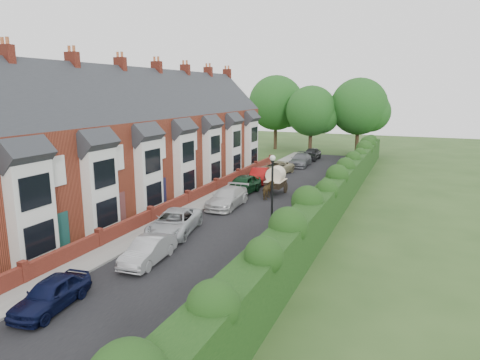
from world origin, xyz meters
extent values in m
plane|color=#2D4C1E|center=(0.00, 0.00, 0.00)|extent=(140.00, 140.00, 0.00)
cube|color=black|center=(-0.50, 11.00, 0.01)|extent=(6.00, 58.00, 0.02)
cube|color=gray|center=(3.60, 11.00, 0.06)|extent=(2.20, 58.00, 0.12)
cube|color=gray|center=(-4.35, 11.00, 0.06)|extent=(1.70, 58.00, 0.12)
cube|color=gray|center=(2.55, 11.00, 0.07)|extent=(0.18, 58.00, 0.13)
cube|color=gray|center=(-3.55, 11.00, 0.07)|extent=(0.18, 58.00, 0.13)
cube|color=#113310|center=(5.40, 11.00, 1.25)|extent=(1.50, 58.00, 2.50)
cube|color=brown|center=(-11.00, 10.00, 3.25)|extent=(8.00, 40.00, 6.50)
cube|color=#292C31|center=(-11.00, 10.00, 6.50)|extent=(8.00, 40.20, 8.00)
cube|color=white|center=(-6.65, -3.10, 2.60)|extent=(0.70, 2.40, 5.20)
cube|color=black|center=(-6.28, -3.10, 1.40)|extent=(0.06, 1.80, 1.60)
cube|color=black|center=(-6.28, -3.10, 3.80)|extent=(0.06, 1.80, 1.60)
cube|color=#292C31|center=(-6.80, -3.10, 5.60)|extent=(1.70, 2.60, 1.70)
cube|color=#3F2D2D|center=(-6.96, -1.00, 1.05)|extent=(0.08, 0.90, 2.10)
cube|color=white|center=(-6.95, -1.10, 4.40)|extent=(0.12, 1.20, 1.60)
cube|color=white|center=(-6.65, 1.90, 2.60)|extent=(0.70, 2.40, 5.20)
cube|color=black|center=(-6.28, 1.90, 1.40)|extent=(0.06, 1.80, 1.60)
cube|color=black|center=(-6.28, 1.90, 3.80)|extent=(0.06, 1.80, 1.60)
cube|color=#292C31|center=(-6.80, 1.90, 5.60)|extent=(1.70, 2.60, 1.70)
cube|color=#3F2D2D|center=(-6.96, 4.00, 1.05)|extent=(0.08, 0.90, 2.10)
cube|color=white|center=(-6.95, 3.90, 4.40)|extent=(0.12, 1.20, 1.60)
cube|color=white|center=(-6.65, 6.90, 2.60)|extent=(0.70, 2.40, 5.20)
cube|color=black|center=(-6.28, 6.90, 1.40)|extent=(0.06, 1.80, 1.60)
cube|color=black|center=(-6.28, 6.90, 3.80)|extent=(0.06, 1.80, 1.60)
cube|color=#292C31|center=(-6.80, 6.90, 5.60)|extent=(1.70, 2.60, 1.70)
cube|color=#3F2D2D|center=(-6.96, 9.00, 1.05)|extent=(0.08, 0.90, 2.10)
cube|color=white|center=(-6.95, 8.90, 4.40)|extent=(0.12, 1.20, 1.60)
cube|color=white|center=(-6.65, 11.90, 2.60)|extent=(0.70, 2.40, 5.20)
cube|color=black|center=(-6.28, 11.90, 1.40)|extent=(0.06, 1.80, 1.60)
cube|color=black|center=(-6.28, 11.90, 3.80)|extent=(0.06, 1.80, 1.60)
cube|color=#292C31|center=(-6.80, 11.90, 5.60)|extent=(1.70, 2.60, 1.70)
cube|color=#3F2D2D|center=(-6.96, 14.00, 1.05)|extent=(0.08, 0.90, 2.10)
cube|color=white|center=(-6.95, 13.90, 4.40)|extent=(0.12, 1.20, 1.60)
cube|color=white|center=(-6.65, 16.90, 2.60)|extent=(0.70, 2.40, 5.20)
cube|color=black|center=(-6.28, 16.90, 1.40)|extent=(0.06, 1.80, 1.60)
cube|color=black|center=(-6.28, 16.90, 3.80)|extent=(0.06, 1.80, 1.60)
cube|color=#292C31|center=(-6.80, 16.90, 5.60)|extent=(1.70, 2.60, 1.70)
cube|color=#3F2D2D|center=(-6.96, 19.00, 1.05)|extent=(0.08, 0.90, 2.10)
cube|color=white|center=(-6.95, 18.90, 4.40)|extent=(0.12, 1.20, 1.60)
cube|color=white|center=(-6.65, 21.90, 2.60)|extent=(0.70, 2.40, 5.20)
cube|color=black|center=(-6.28, 21.90, 1.40)|extent=(0.06, 1.80, 1.60)
cube|color=black|center=(-6.28, 21.90, 3.80)|extent=(0.06, 1.80, 1.60)
cube|color=#292C31|center=(-6.80, 21.90, 5.60)|extent=(1.70, 2.60, 1.70)
cube|color=#3F2D2D|center=(-6.96, 24.00, 1.05)|extent=(0.08, 0.90, 2.10)
cube|color=white|center=(-6.95, 23.90, 4.40)|extent=(0.12, 1.20, 1.60)
cube|color=white|center=(-6.65, 26.90, 2.60)|extent=(0.70, 2.40, 5.20)
cube|color=black|center=(-6.28, 26.90, 1.40)|extent=(0.06, 1.80, 1.60)
cube|color=black|center=(-6.28, 26.90, 3.80)|extent=(0.06, 1.80, 1.60)
cube|color=#292C31|center=(-6.80, 26.90, 5.60)|extent=(1.70, 2.60, 1.70)
cube|color=#3F2D2D|center=(-6.96, 29.00, 1.05)|extent=(0.08, 0.90, 2.10)
cube|color=white|center=(-6.95, 28.90, 4.40)|extent=(0.12, 1.20, 1.60)
cube|color=maroon|center=(-11.00, 0.00, 10.30)|extent=(0.90, 0.50, 1.60)
cylinder|color=#AA5A33|center=(-11.20, 0.00, 11.25)|extent=(0.20, 0.20, 0.50)
cylinder|color=#AA5A33|center=(-10.80, 0.00, 11.25)|extent=(0.20, 0.20, 0.50)
cube|color=maroon|center=(-11.00, 5.00, 10.30)|extent=(0.90, 0.50, 1.60)
cylinder|color=#AA5A33|center=(-11.20, 5.00, 11.25)|extent=(0.20, 0.20, 0.50)
cylinder|color=#AA5A33|center=(-10.80, 5.00, 11.25)|extent=(0.20, 0.20, 0.50)
cube|color=maroon|center=(-11.00, 10.00, 10.30)|extent=(0.90, 0.50, 1.60)
cylinder|color=#AA5A33|center=(-11.20, 10.00, 11.25)|extent=(0.20, 0.20, 0.50)
cylinder|color=#AA5A33|center=(-10.80, 10.00, 11.25)|extent=(0.20, 0.20, 0.50)
cube|color=maroon|center=(-11.00, 15.00, 10.30)|extent=(0.90, 0.50, 1.60)
cylinder|color=#AA5A33|center=(-11.20, 15.00, 11.25)|extent=(0.20, 0.20, 0.50)
cylinder|color=#AA5A33|center=(-10.80, 15.00, 11.25)|extent=(0.20, 0.20, 0.50)
cube|color=maroon|center=(-11.00, 20.00, 10.30)|extent=(0.90, 0.50, 1.60)
cylinder|color=#AA5A33|center=(-11.20, 20.00, 11.25)|extent=(0.20, 0.20, 0.50)
cylinder|color=#AA5A33|center=(-10.80, 20.00, 11.25)|extent=(0.20, 0.20, 0.50)
cube|color=maroon|center=(-11.00, 25.00, 10.30)|extent=(0.90, 0.50, 1.60)
cylinder|color=#AA5A33|center=(-11.20, 25.00, 11.25)|extent=(0.20, 0.20, 0.50)
cylinder|color=#AA5A33|center=(-10.80, 25.00, 11.25)|extent=(0.20, 0.20, 0.50)
cube|color=maroon|center=(-11.00, 30.00, 10.30)|extent=(0.90, 0.50, 1.60)
cylinder|color=#AA5A33|center=(-11.20, 30.00, 11.25)|extent=(0.20, 0.20, 0.50)
cylinder|color=#AA5A33|center=(-10.80, 30.00, 11.25)|extent=(0.20, 0.20, 0.50)
cube|color=maroon|center=(-5.35, -2.50, 0.45)|extent=(0.30, 4.70, 0.90)
cube|color=maroon|center=(-5.35, 2.50, 0.45)|extent=(0.30, 4.70, 0.90)
cube|color=maroon|center=(-5.35, 7.50, 0.45)|extent=(0.30, 4.70, 0.90)
cube|color=maroon|center=(-5.35, 12.50, 0.45)|extent=(0.30, 4.70, 0.90)
cube|color=maroon|center=(-5.35, 17.50, 0.45)|extent=(0.30, 4.70, 0.90)
cube|color=maroon|center=(-5.35, 22.50, 0.45)|extent=(0.30, 4.70, 0.90)
cube|color=maroon|center=(-5.35, 27.50, 0.45)|extent=(0.30, 4.70, 0.90)
cube|color=maroon|center=(-5.35, -5.00, 0.55)|extent=(0.35, 0.35, 1.10)
cube|color=maroon|center=(-5.35, 0.00, 0.55)|extent=(0.35, 0.35, 1.10)
cube|color=maroon|center=(-5.35, 5.00, 0.55)|extent=(0.35, 0.35, 1.10)
cube|color=maroon|center=(-5.35, 10.00, 0.55)|extent=(0.35, 0.35, 1.10)
cube|color=maroon|center=(-5.35, 15.00, 0.55)|extent=(0.35, 0.35, 1.10)
cube|color=maroon|center=(-5.35, 20.00, 0.55)|extent=(0.35, 0.35, 1.10)
cube|color=maroon|center=(-5.35, 25.00, 0.55)|extent=(0.35, 0.35, 1.10)
cube|color=maroon|center=(-5.35, 30.00, 0.55)|extent=(0.35, 0.35, 1.10)
cylinder|color=black|center=(3.40, 4.00, 2.40)|extent=(0.12, 0.12, 4.80)
cylinder|color=black|center=(3.40, 4.00, 4.85)|extent=(0.20, 0.20, 0.10)
sphere|color=silver|center=(3.40, 4.00, 5.00)|extent=(0.32, 0.32, 0.32)
cylinder|color=#332316|center=(-3.00, 40.00, 2.38)|extent=(0.50, 0.50, 4.75)
sphere|color=#1B4C19|center=(-3.00, 40.00, 5.89)|extent=(6.80, 6.80, 6.80)
sphere|color=#1B4C19|center=(-1.64, 40.30, 5.23)|extent=(4.76, 4.76, 4.76)
cylinder|color=#332316|center=(3.00, 42.00, 2.62)|extent=(0.50, 0.50, 5.25)
sphere|color=#1B4C19|center=(3.00, 42.00, 6.51)|extent=(7.60, 7.60, 7.60)
sphere|color=#1B4C19|center=(4.52, 42.30, 5.78)|extent=(5.32, 5.32, 5.32)
cylinder|color=#332316|center=(-9.00, 43.00, 2.75)|extent=(0.50, 0.50, 5.50)
sphere|color=#1B4C19|center=(-9.00, 43.00, 6.82)|extent=(8.00, 8.00, 8.00)
sphere|color=#1B4C19|center=(-7.40, 43.30, 6.05)|extent=(5.60, 5.60, 5.60)
imported|color=black|center=(-2.47, -6.20, 0.64)|extent=(1.93, 3.88, 1.27)
imported|color=#9D9EA2|center=(-1.60, -0.74, 0.64)|extent=(1.68, 4.01, 1.29)
imported|color=#B9BDC2|center=(-2.72, 3.64, 0.71)|extent=(3.35, 5.49, 1.42)
imported|color=silver|center=(-2.26, 10.51, 0.72)|extent=(2.13, 4.99, 1.43)
imported|color=black|center=(-2.76, 14.78, 0.80)|extent=(2.14, 4.77, 1.59)
imported|color=maroon|center=(-3.00, 19.53, 0.70)|extent=(2.20, 4.47, 1.41)
imported|color=tan|center=(-2.86, 24.06, 0.67)|extent=(3.29, 5.21, 1.34)
imported|color=#5A5D62|center=(-1.72, 30.01, 0.72)|extent=(2.21, 5.04, 1.44)
imported|color=black|center=(-1.60, 35.00, 0.75)|extent=(1.81, 4.43, 1.50)
imported|color=#48351A|center=(-0.17, 13.97, 0.72)|extent=(0.93, 1.77, 1.44)
cube|color=black|center=(-0.17, 15.80, 0.91)|extent=(1.29, 2.15, 0.54)
cylinder|color=beige|center=(-0.17, 15.80, 1.66)|extent=(1.40, 1.34, 1.40)
cube|color=beige|center=(-0.17, 15.80, 1.18)|extent=(1.42, 2.20, 0.04)
cylinder|color=black|center=(-0.87, 16.44, 0.48)|extent=(0.09, 0.97, 0.97)
cylinder|color=black|center=(0.53, 16.44, 0.48)|extent=(0.09, 0.97, 0.97)
cylinder|color=black|center=(-0.54, 14.62, 0.97)|extent=(0.06, 1.93, 0.06)
cylinder|color=black|center=(0.21, 14.62, 0.97)|extent=(0.06, 1.93, 0.06)
camera|label=1|loc=(10.56, -17.85, 8.58)|focal=32.00mm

